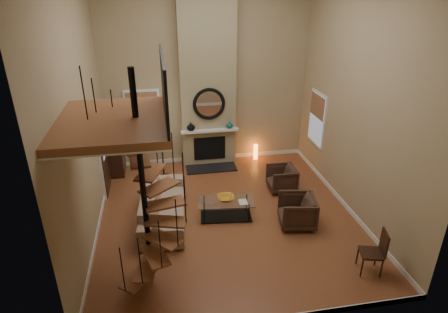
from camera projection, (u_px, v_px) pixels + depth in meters
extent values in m
cube|color=#A15B33|center=(227.00, 216.00, 9.22)|extent=(6.00, 6.50, 0.01)
cube|color=tan|center=(207.00, 73.00, 10.96)|extent=(6.00, 0.02, 5.50)
cube|color=tan|center=(271.00, 178.00, 5.16)|extent=(6.00, 0.02, 5.50)
cube|color=tan|center=(79.00, 115.00, 7.58)|extent=(0.02, 6.50, 5.50)
cube|color=tan|center=(359.00, 99.00, 8.54)|extent=(0.02, 6.50, 5.50)
cube|color=white|center=(208.00, 158.00, 12.08)|extent=(6.00, 0.02, 0.12)
cube|color=white|center=(99.00, 226.00, 8.71)|extent=(0.02, 6.50, 0.12)
cube|color=white|center=(342.00, 202.00, 9.67)|extent=(0.02, 6.50, 0.12)
cube|color=tan|center=(207.00, 74.00, 10.79)|extent=(1.60, 0.38, 5.50)
cube|color=black|center=(211.00, 168.00, 11.50)|extent=(1.50, 0.60, 0.04)
cube|color=black|center=(210.00, 148.00, 11.54)|extent=(0.95, 0.02, 0.72)
cube|color=white|center=(210.00, 131.00, 11.21)|extent=(1.70, 0.18, 0.06)
torus|color=black|center=(209.00, 104.00, 10.93)|extent=(0.94, 0.10, 0.94)
cylinder|color=white|center=(209.00, 104.00, 10.94)|extent=(0.80, 0.01, 0.80)
imported|color=black|center=(191.00, 127.00, 11.10)|extent=(0.24, 0.24, 0.25)
imported|color=#164E4E|center=(230.00, 125.00, 11.29)|extent=(0.20, 0.20, 0.21)
cube|color=white|center=(143.00, 115.00, 11.12)|extent=(1.02, 0.04, 1.52)
cube|color=#8C9EB2|center=(143.00, 115.00, 11.10)|extent=(0.90, 0.01, 1.40)
cube|color=#A47049|center=(142.00, 109.00, 11.00)|extent=(0.90, 0.01, 0.98)
cube|color=white|center=(317.00, 119.00, 10.80)|extent=(0.04, 1.02, 1.52)
cube|color=#8C9EB2|center=(316.00, 119.00, 10.80)|extent=(0.01, 0.90, 1.40)
cube|color=#A47049|center=(317.00, 106.00, 10.64)|extent=(0.01, 0.90, 0.63)
cube|color=white|center=(102.00, 155.00, 9.91)|extent=(0.06, 1.05, 2.16)
cube|color=black|center=(104.00, 156.00, 9.92)|extent=(0.05, 0.90, 2.05)
cube|color=#8C9EB2|center=(103.00, 141.00, 9.75)|extent=(0.01, 0.60, 0.90)
cube|color=#945530|center=(113.00, 122.00, 5.93)|extent=(1.70, 2.20, 0.12)
cube|color=white|center=(114.00, 126.00, 5.96)|extent=(1.70, 2.20, 0.03)
cube|color=black|center=(164.00, 86.00, 5.83)|extent=(0.04, 2.20, 0.94)
cylinder|color=black|center=(143.00, 185.00, 6.48)|extent=(0.10, 0.10, 4.02)
cube|color=#945530|center=(139.00, 278.00, 6.92)|extent=(0.71, 0.78, 0.04)
cylinder|color=black|center=(122.00, 270.00, 6.44)|extent=(0.02, 0.02, 0.94)
cube|color=#945530|center=(146.00, 268.00, 6.78)|extent=(0.46, 0.77, 0.04)
cylinder|color=black|center=(140.00, 261.00, 6.25)|extent=(0.02, 0.02, 0.94)
cube|color=#945530|center=(155.00, 255.00, 6.71)|extent=(0.55, 0.79, 0.04)
cylinder|color=black|center=(160.00, 245.00, 6.22)|extent=(0.02, 0.02, 0.94)
cube|color=#945530|center=(162.00, 239.00, 6.70)|extent=(0.75, 0.74, 0.04)
cylinder|color=black|center=(177.00, 224.00, 6.32)|extent=(0.02, 0.02, 0.94)
cube|color=#945530|center=(166.00, 221.00, 6.74)|extent=(0.79, 0.53, 0.04)
cylinder|color=black|center=(185.00, 200.00, 6.51)|extent=(0.02, 0.02, 0.94)
cube|color=#945530|center=(165.00, 204.00, 6.79)|extent=(0.77, 0.48, 0.04)
cylinder|color=black|center=(183.00, 177.00, 6.71)|extent=(0.02, 0.02, 0.94)
cube|color=#945530|center=(160.00, 187.00, 6.81)|extent=(0.77, 0.72, 0.04)
cylinder|color=black|center=(173.00, 157.00, 6.86)|extent=(0.02, 0.02, 0.94)
cube|color=#945530|center=(150.00, 172.00, 6.77)|extent=(0.58, 0.79, 0.04)
cylinder|color=black|center=(156.00, 140.00, 6.89)|extent=(0.02, 0.02, 0.94)
cube|color=#945530|center=(139.00, 159.00, 6.65)|extent=(0.41, 0.75, 0.04)
cylinder|color=black|center=(135.00, 127.00, 6.77)|extent=(0.02, 0.02, 0.94)
cube|color=#945530|center=(128.00, 148.00, 6.46)|extent=(0.68, 0.79, 0.04)
cylinder|color=black|center=(114.00, 116.00, 6.50)|extent=(0.02, 0.02, 0.94)
cube|color=#945530|center=(118.00, 137.00, 6.22)|extent=(0.80, 0.64, 0.04)
cylinder|color=black|center=(95.00, 107.00, 6.12)|extent=(0.02, 0.02, 0.94)
cube|color=#945530|center=(113.00, 125.00, 5.95)|extent=(0.72, 0.34, 0.04)
cylinder|color=black|center=(84.00, 97.00, 5.69)|extent=(0.02, 0.02, 0.94)
cube|color=black|center=(115.00, 143.00, 10.90)|extent=(0.40, 0.84, 1.89)
imported|color=tan|center=(163.00, 204.00, 8.95)|extent=(1.19, 2.58, 0.73)
imported|color=#3F291D|center=(284.00, 178.00, 10.22)|extent=(0.74, 0.72, 0.66)
imported|color=#3F291D|center=(300.00, 211.00, 8.76)|extent=(0.94, 0.92, 0.74)
cube|color=silver|center=(226.00, 201.00, 8.99)|extent=(1.38, 0.79, 0.02)
cube|color=black|center=(226.00, 216.00, 9.16)|extent=(1.26, 0.67, 0.02)
cylinder|color=black|center=(205.00, 215.00, 8.85)|extent=(0.04, 0.04, 0.48)
cylinder|color=black|center=(249.00, 213.00, 8.91)|extent=(0.04, 0.04, 0.48)
cylinder|color=black|center=(204.00, 205.00, 9.24)|extent=(0.04, 0.04, 0.48)
cylinder|color=black|center=(247.00, 203.00, 9.31)|extent=(0.04, 0.04, 0.48)
imported|color=gold|center=(226.00, 198.00, 9.01)|extent=(0.41, 0.41, 0.10)
imported|color=gray|center=(242.00, 202.00, 8.90)|extent=(0.21, 0.27, 0.03)
cylinder|color=black|center=(164.00, 177.00, 11.01)|extent=(0.35, 0.35, 0.03)
cylinder|color=black|center=(162.00, 152.00, 10.68)|extent=(0.04, 0.04, 1.52)
cylinder|color=#F2E5C6|center=(161.00, 127.00, 10.36)|extent=(0.39, 0.39, 0.31)
cylinder|color=orange|center=(256.00, 152.00, 12.04)|extent=(0.13, 0.13, 0.48)
cube|color=black|center=(371.00, 253.00, 7.28)|extent=(0.49, 0.49, 0.05)
cube|color=black|center=(384.00, 243.00, 7.15)|extent=(0.13, 0.38, 0.47)
cylinder|color=black|center=(362.00, 268.00, 7.23)|extent=(0.04, 0.04, 0.38)
cylinder|color=black|center=(381.00, 270.00, 7.20)|extent=(0.04, 0.04, 0.38)
cylinder|color=black|center=(357.00, 256.00, 7.55)|extent=(0.04, 0.04, 0.38)
cylinder|color=black|center=(376.00, 257.00, 7.52)|extent=(0.04, 0.04, 0.38)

